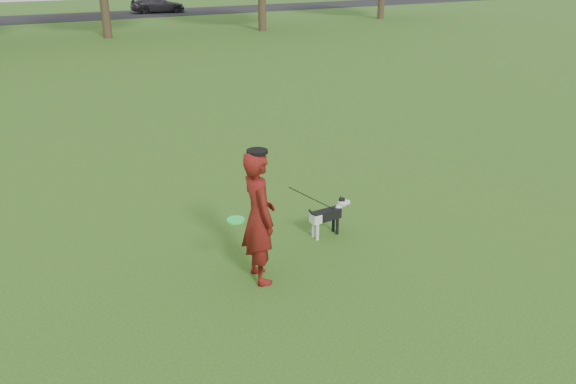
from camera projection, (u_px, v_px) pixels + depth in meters
ground at (308, 252)px, 8.45m from camera, size 120.00×120.00×0.00m
road at (2, 20)px, 40.01m from camera, size 120.00×7.00×0.02m
man at (259, 217)px, 7.41m from camera, size 0.53×0.73×1.86m
dog at (329, 213)px, 8.85m from camera, size 0.80×0.16×0.61m
car_right at (157, 5)px, 45.31m from camera, size 4.53×2.37×1.25m
man_held_items at (314, 199)px, 8.16m from camera, size 2.19×0.81×1.46m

